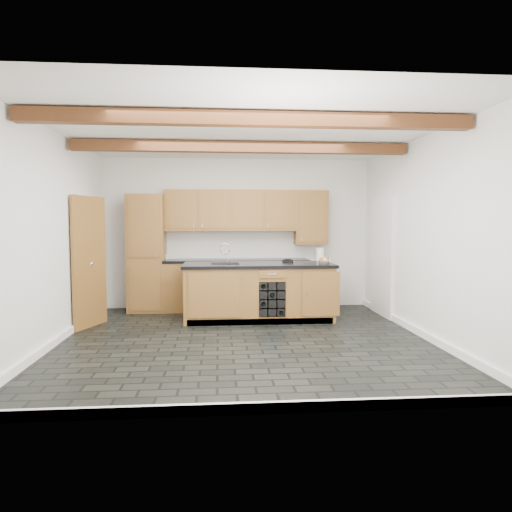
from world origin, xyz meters
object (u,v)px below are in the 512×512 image
Objects in this scene: fruit_bowl at (324,262)px; paper_towel at (320,255)px; island at (259,292)px; kitchen_scale at (288,261)px.

paper_towel is (0.03, 0.42, 0.08)m from fruit_bowl.
paper_towel reaches higher than island.
paper_towel is at bearing 18.26° from island.
island is 0.75m from kitchen_scale.
island is 12.62× the size of kitchen_scale.
paper_towel is (1.11, 0.37, 0.58)m from island.
fruit_bowl is at bearing -2.91° from island.
fruit_bowl is 0.43m from paper_towel.
paper_towel reaches higher than kitchen_scale.
paper_towel is at bearing 85.33° from fruit_bowl.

